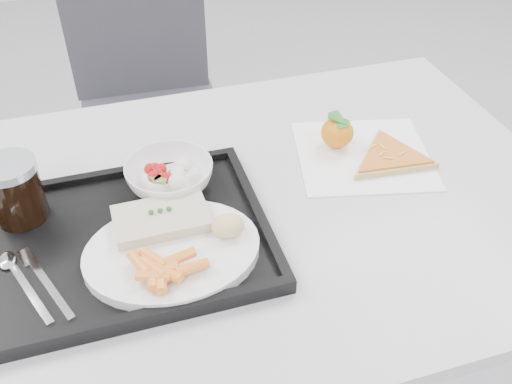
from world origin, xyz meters
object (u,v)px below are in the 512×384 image
at_px(salad_bowl, 170,176).
at_px(pizza_slice, 391,157).
at_px(chair, 147,88).
at_px(dinner_plate, 172,252).
at_px(cola_glass, 15,190).
at_px(tangerine, 337,132).
at_px(tray, 126,240).
at_px(table, 235,231).

distance_m(salad_bowl, pizza_slice, 0.42).
bearing_deg(pizza_slice, salad_bowl, 175.97).
bearing_deg(chair, pizza_slice, -65.48).
distance_m(dinner_plate, cola_glass, 0.28).
relative_size(dinner_plate, cola_glass, 2.50).
relative_size(dinner_plate, tangerine, 3.39).
bearing_deg(tray, cola_glass, 146.75).
distance_m(table, pizza_slice, 0.33).
xyz_separation_m(tangerine, pizza_slice, (0.08, -0.07, -0.02)).
distance_m(table, chair, 0.85).
distance_m(dinner_plate, salad_bowl, 0.17).
bearing_deg(chair, cola_glass, -110.72).
xyz_separation_m(chair, cola_glass, (-0.30, -0.78, 0.28)).
xyz_separation_m(chair, salad_bowl, (-0.05, -0.77, 0.25)).
relative_size(tray, pizza_slice, 1.75).
bearing_deg(salad_bowl, pizza_slice, -4.03).
distance_m(chair, pizza_slice, 0.91).
relative_size(table, cola_glass, 11.11).
height_order(dinner_plate, cola_glass, cola_glass).
height_order(chair, pizza_slice, chair).
distance_m(chair, tangerine, 0.82).
relative_size(dinner_plate, pizza_slice, 1.05).
bearing_deg(cola_glass, pizza_slice, -2.05).
relative_size(salad_bowl, pizza_slice, 0.59).
bearing_deg(salad_bowl, tray, -130.93).
bearing_deg(salad_bowl, cola_glass, -178.70).
bearing_deg(table, cola_glass, 171.33).
height_order(tray, tangerine, tangerine).
bearing_deg(chair, dinner_plate, -94.61).
relative_size(chair, tangerine, 11.69).
height_order(salad_bowl, tangerine, tangerine).
bearing_deg(dinner_plate, salad_bowl, 80.59).
relative_size(table, tangerine, 15.08).
distance_m(table, tangerine, 0.28).
relative_size(table, dinner_plate, 4.44).
bearing_deg(cola_glass, tray, -33.25).
distance_m(chair, cola_glass, 0.88).
relative_size(chair, salad_bowl, 6.11).
xyz_separation_m(dinner_plate, salad_bowl, (0.03, 0.17, 0.01)).
distance_m(tray, tangerine, 0.45).
bearing_deg(chair, tray, -99.07).
bearing_deg(tangerine, table, -156.44).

